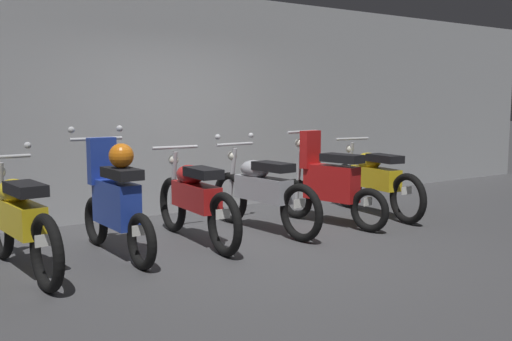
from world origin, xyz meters
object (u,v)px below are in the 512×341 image
object	(u,v)px
motorbike_slot_2	(195,198)
motorbike_slot_4	(329,183)
motorbike_slot_1	(115,200)
motorbike_slot_3	(261,190)
motorbike_slot_5	(374,179)
motorbike_slot_0	(20,219)

from	to	relation	value
motorbike_slot_2	motorbike_slot_4	distance (m)	1.84
motorbike_slot_1	motorbike_slot_4	size ratio (longest dim) A/B	1.01
motorbike_slot_2	motorbike_slot_3	distance (m)	0.92
motorbike_slot_1	motorbike_slot_2	distance (m)	0.93
motorbike_slot_3	motorbike_slot_5	size ratio (longest dim) A/B	1.00
motorbike_slot_0	motorbike_slot_1	bearing A→B (deg)	5.82
motorbike_slot_2	motorbike_slot_4	xyz separation A→B (m)	(1.83, -0.11, 0.03)
motorbike_slot_1	motorbike_slot_5	xyz separation A→B (m)	(3.68, 0.07, -0.08)
motorbike_slot_1	motorbike_slot_3	size ratio (longest dim) A/B	0.86
motorbike_slot_4	motorbike_slot_5	size ratio (longest dim) A/B	0.86
motorbike_slot_5	motorbike_slot_2	bearing A→B (deg)	-179.59
motorbike_slot_0	motorbike_slot_1	xyz separation A→B (m)	(0.92, 0.09, 0.08)
motorbike_slot_1	motorbike_slot_4	distance (m)	2.75
motorbike_slot_0	motorbike_slot_5	xyz separation A→B (m)	(4.61, 0.17, -0.00)
motorbike_slot_1	motorbike_slot_4	world-z (taller)	motorbike_slot_1
motorbike_slot_0	motorbike_slot_2	distance (m)	1.85
motorbike_slot_5	motorbike_slot_0	bearing A→B (deg)	-177.94
motorbike_slot_0	motorbike_slot_4	xyz separation A→B (m)	(3.68, 0.04, 0.03)
motorbike_slot_2	motorbike_slot_5	distance (m)	2.76
motorbike_slot_1	motorbike_slot_2	xyz separation A→B (m)	(0.92, 0.05, -0.08)
motorbike_slot_4	motorbike_slot_1	bearing A→B (deg)	178.84
motorbike_slot_4	motorbike_slot_0	bearing A→B (deg)	-179.41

